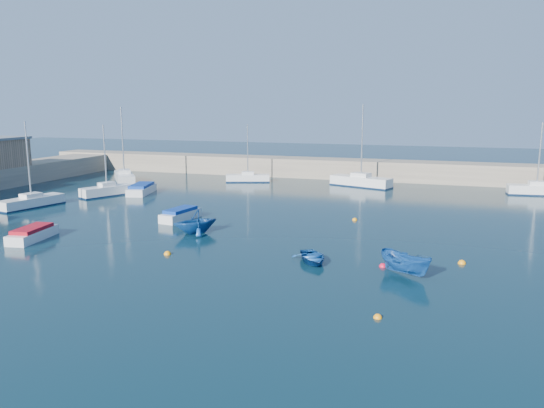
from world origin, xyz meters
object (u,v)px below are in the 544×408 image
(sailboat_2, at_px, (32,202))
(sailboat_3, at_px, (107,190))
(sailboat_5, at_px, (248,178))
(sailboat_6, at_px, (361,181))
(motorboat_2, at_px, (142,189))
(motorboat_0, at_px, (33,234))
(sailboat_7, at_px, (536,190))
(dinghy_left, at_px, (195,221))
(dinghy_right, at_px, (406,264))
(sailboat_4, at_px, (124,177))
(motorboat_1, at_px, (181,214))
(dinghy_center, at_px, (312,257))

(sailboat_2, xyz_separation_m, sailboat_3, (3.02, 8.07, 0.05))
(sailboat_5, height_order, sailboat_6, sailboat_6)
(motorboat_2, bearing_deg, motorboat_0, -94.03)
(sailboat_7, distance_m, dinghy_left, 40.09)
(sailboat_3, height_order, dinghy_right, sailboat_3)
(motorboat_0, relative_size, motorboat_2, 0.81)
(sailboat_5, height_order, sailboat_7, sailboat_7)
(sailboat_4, xyz_separation_m, dinghy_left, (21.35, -22.30, 0.27))
(sailboat_2, xyz_separation_m, motorboat_1, (16.77, -0.60, -0.07))
(dinghy_center, bearing_deg, dinghy_right, -36.61)
(sailboat_4, relative_size, dinghy_right, 2.69)
(sailboat_3, height_order, dinghy_center, sailboat_3)
(sailboat_2, distance_m, dinghy_center, 32.30)
(sailboat_6, distance_m, motorboat_2, 26.51)
(dinghy_right, bearing_deg, sailboat_7, 16.33)
(sailboat_3, bearing_deg, sailboat_2, -86.32)
(sailboat_7, relative_size, motorboat_0, 1.74)
(motorboat_1, height_order, dinghy_right, dinghy_right)
(sailboat_3, distance_m, dinghy_center, 32.91)
(dinghy_center, relative_size, dinghy_left, 0.87)
(sailboat_4, relative_size, dinghy_center, 3.12)
(sailboat_3, xyz_separation_m, sailboat_5, (10.97, 15.23, -0.06))
(motorboat_1, bearing_deg, motorboat_0, -117.83)
(sailboat_7, bearing_deg, sailboat_4, 91.42)
(motorboat_0, xyz_separation_m, motorboat_2, (-3.74, 21.05, 0.06))
(sailboat_2, distance_m, sailboat_5, 27.18)
(sailboat_7, height_order, motorboat_0, sailboat_7)
(motorboat_0, distance_m, motorboat_1, 12.14)
(sailboat_5, relative_size, motorboat_0, 1.61)
(sailboat_4, bearing_deg, dinghy_right, -74.29)
(motorboat_0, bearing_deg, dinghy_left, 19.73)
(sailboat_7, relative_size, motorboat_2, 1.41)
(motorboat_0, height_order, dinghy_center, motorboat_0)
(sailboat_2, distance_m, motorboat_2, 12.16)
(sailboat_3, bearing_deg, sailboat_4, 137.42)
(sailboat_6, bearing_deg, dinghy_right, -147.35)
(sailboat_4, height_order, dinghy_left, sailboat_4)
(sailboat_6, distance_m, dinghy_center, 33.42)
(motorboat_0, relative_size, dinghy_center, 1.49)
(dinghy_left, bearing_deg, sailboat_7, 85.70)
(sailboat_3, bearing_deg, dinghy_right, -4.19)
(sailboat_3, height_order, sailboat_5, sailboat_3)
(motorboat_0, bearing_deg, motorboat_1, 45.00)
(sailboat_3, distance_m, dinghy_left, 21.40)
(sailboat_3, distance_m, dinghy_right, 38.40)
(sailboat_2, relative_size, motorboat_0, 1.81)
(sailboat_5, bearing_deg, motorboat_1, 167.33)
(sailboat_3, xyz_separation_m, sailboat_6, (25.75, 15.89, 0.07))
(sailboat_5, xyz_separation_m, dinghy_left, (6.25, -27.93, 0.41))
(sailboat_5, relative_size, dinghy_center, 2.40)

